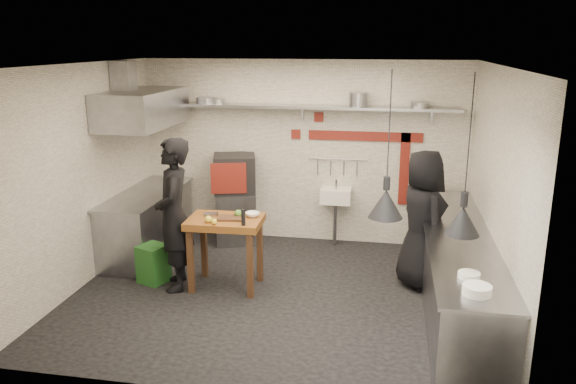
% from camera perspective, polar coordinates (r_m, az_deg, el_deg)
% --- Properties ---
extents(floor, '(5.00, 5.00, 0.00)m').
position_cam_1_polar(floor, '(7.14, -1.26, -10.30)').
color(floor, black).
rests_on(floor, ground).
extents(ceiling, '(5.00, 5.00, 0.00)m').
position_cam_1_polar(ceiling, '(6.45, -1.40, 12.78)').
color(ceiling, beige).
rests_on(ceiling, floor).
extents(wall_back, '(5.00, 0.04, 2.80)m').
position_cam_1_polar(wall_back, '(8.67, 1.48, 4.06)').
color(wall_back, white).
rests_on(wall_back, floor).
extents(wall_front, '(5.00, 0.04, 2.80)m').
position_cam_1_polar(wall_front, '(4.71, -6.51, -5.64)').
color(wall_front, white).
rests_on(wall_front, floor).
extents(wall_left, '(0.04, 4.20, 2.80)m').
position_cam_1_polar(wall_left, '(7.56, -20.24, 1.46)').
color(wall_left, white).
rests_on(wall_left, floor).
extents(wall_right, '(0.04, 4.20, 2.80)m').
position_cam_1_polar(wall_right, '(6.63, 20.33, -0.36)').
color(wall_right, white).
rests_on(wall_right, floor).
extents(red_band_horiz, '(1.70, 0.02, 0.14)m').
position_cam_1_polar(red_band_horiz, '(8.51, 7.83, 5.63)').
color(red_band_horiz, maroon).
rests_on(red_band_horiz, wall_back).
extents(red_band_vert, '(0.14, 0.02, 1.10)m').
position_cam_1_polar(red_band_vert, '(8.60, 11.71, 2.29)').
color(red_band_vert, maroon).
rests_on(red_band_vert, wall_back).
extents(red_tile_a, '(0.14, 0.02, 0.14)m').
position_cam_1_polar(red_tile_a, '(8.53, 3.16, 7.60)').
color(red_tile_a, maroon).
rests_on(red_tile_a, wall_back).
extents(red_tile_b, '(0.14, 0.02, 0.14)m').
position_cam_1_polar(red_tile_b, '(8.62, 0.81, 5.89)').
color(red_tile_b, maroon).
rests_on(red_tile_b, wall_back).
extents(back_shelf, '(4.60, 0.34, 0.04)m').
position_cam_1_polar(back_shelf, '(8.39, 1.32, 8.66)').
color(back_shelf, gray).
rests_on(back_shelf, wall_back).
extents(shelf_bracket_left, '(0.04, 0.06, 0.24)m').
position_cam_1_polar(shelf_bracket_left, '(9.04, -10.64, 8.24)').
color(shelf_bracket_left, gray).
rests_on(shelf_bracket_left, wall_back).
extents(shelf_bracket_mid, '(0.04, 0.06, 0.24)m').
position_cam_1_polar(shelf_bracket_mid, '(8.55, 1.47, 8.11)').
color(shelf_bracket_mid, gray).
rests_on(shelf_bracket_mid, wall_back).
extents(shelf_bracket_right, '(0.04, 0.06, 0.24)m').
position_cam_1_polar(shelf_bracket_right, '(8.47, 14.40, 7.58)').
color(shelf_bracket_right, gray).
rests_on(shelf_bracket_right, wall_back).
extents(pan_far_left, '(0.39, 0.39, 0.09)m').
position_cam_1_polar(pan_far_left, '(8.73, -8.27, 9.19)').
color(pan_far_left, gray).
rests_on(pan_far_left, back_shelf).
extents(pan_mid_left, '(0.25, 0.25, 0.07)m').
position_cam_1_polar(pan_mid_left, '(8.67, -7.15, 9.13)').
color(pan_mid_left, gray).
rests_on(pan_mid_left, back_shelf).
extents(stock_pot, '(0.38, 0.38, 0.20)m').
position_cam_1_polar(stock_pot, '(8.29, 7.17, 9.31)').
color(stock_pot, gray).
rests_on(stock_pot, back_shelf).
extents(pan_right, '(0.34, 0.34, 0.08)m').
position_cam_1_polar(pan_right, '(8.29, 13.23, 8.61)').
color(pan_right, gray).
rests_on(pan_right, back_shelf).
extents(oven_stand, '(0.73, 0.69, 0.80)m').
position_cam_1_polar(oven_stand, '(8.79, -5.28, -2.58)').
color(oven_stand, gray).
rests_on(oven_stand, floor).
extents(combi_oven, '(0.75, 0.73, 0.58)m').
position_cam_1_polar(combi_oven, '(8.65, -5.45, 1.87)').
color(combi_oven, black).
rests_on(combi_oven, oven_stand).
extents(oven_door, '(0.52, 0.17, 0.46)m').
position_cam_1_polar(oven_door, '(8.36, -6.06, 1.39)').
color(oven_door, maroon).
rests_on(oven_door, combi_oven).
extents(oven_glass, '(0.31, 0.10, 0.34)m').
position_cam_1_polar(oven_glass, '(8.38, -5.62, 1.43)').
color(oven_glass, black).
rests_on(oven_glass, oven_door).
extents(hand_sink, '(0.46, 0.34, 0.22)m').
position_cam_1_polar(hand_sink, '(8.58, 4.90, -0.37)').
color(hand_sink, white).
rests_on(hand_sink, wall_back).
extents(sink_tap, '(0.03, 0.03, 0.14)m').
position_cam_1_polar(sink_tap, '(8.53, 4.92, 0.79)').
color(sink_tap, gray).
rests_on(sink_tap, hand_sink).
extents(sink_drain, '(0.06, 0.06, 0.66)m').
position_cam_1_polar(sink_drain, '(8.67, 4.80, -3.25)').
color(sink_drain, gray).
rests_on(sink_drain, floor).
extents(utensil_rail, '(0.90, 0.02, 0.02)m').
position_cam_1_polar(utensil_rail, '(8.59, 5.07, 3.35)').
color(utensil_rail, gray).
rests_on(utensil_rail, wall_back).
extents(counter_right, '(0.70, 3.80, 0.90)m').
position_cam_1_polar(counter_right, '(6.88, 16.71, -7.87)').
color(counter_right, gray).
rests_on(counter_right, floor).
extents(counter_right_top, '(0.76, 3.90, 0.03)m').
position_cam_1_polar(counter_right_top, '(6.72, 17.01, -4.21)').
color(counter_right_top, gray).
rests_on(counter_right_top, counter_right).
extents(plate_stack, '(0.29, 0.29, 0.09)m').
position_cam_1_polar(plate_stack, '(5.20, 18.65, -9.41)').
color(plate_stack, white).
rests_on(plate_stack, counter_right_top).
extents(small_bowl_right, '(0.21, 0.21, 0.05)m').
position_cam_1_polar(small_bowl_right, '(5.54, 17.91, -8.03)').
color(small_bowl_right, white).
rests_on(small_bowl_right, counter_right_top).
extents(counter_left, '(0.70, 1.90, 0.90)m').
position_cam_1_polar(counter_left, '(8.54, -14.12, -3.16)').
color(counter_left, gray).
rests_on(counter_left, floor).
extents(counter_left_top, '(0.76, 2.00, 0.03)m').
position_cam_1_polar(counter_left_top, '(8.41, -14.32, -0.15)').
color(counter_left_top, gray).
rests_on(counter_left_top, counter_left).
extents(extractor_hood, '(0.78, 1.60, 0.50)m').
position_cam_1_polar(extractor_hood, '(8.16, -14.56, 8.22)').
color(extractor_hood, gray).
rests_on(extractor_hood, ceiling).
extents(hood_duct, '(0.28, 0.28, 0.50)m').
position_cam_1_polar(hood_duct, '(8.24, -16.36, 10.96)').
color(hood_duct, gray).
rests_on(hood_duct, ceiling).
extents(green_bin, '(0.42, 0.42, 0.50)m').
position_cam_1_polar(green_bin, '(7.58, -13.52, -7.09)').
color(green_bin, '#216022').
rests_on(green_bin, floor).
extents(prep_table, '(0.94, 0.67, 0.92)m').
position_cam_1_polar(prep_table, '(7.20, -6.32, -6.16)').
color(prep_table, brown).
rests_on(prep_table, floor).
extents(cutting_board, '(0.34, 0.26, 0.02)m').
position_cam_1_polar(cutting_board, '(7.01, -5.86, -2.65)').
color(cutting_board, '#492D1B').
rests_on(cutting_board, prep_table).
extents(pepper_mill, '(0.06, 0.06, 0.20)m').
position_cam_1_polar(pepper_mill, '(6.73, -4.56, -2.59)').
color(pepper_mill, black).
rests_on(pepper_mill, prep_table).
extents(lemon_a, '(0.10, 0.10, 0.09)m').
position_cam_1_polar(lemon_a, '(6.90, -8.09, -2.78)').
color(lemon_a, yellow).
rests_on(lemon_a, prep_table).
extents(lemon_b, '(0.07, 0.07, 0.07)m').
position_cam_1_polar(lemon_b, '(6.82, -7.52, -3.00)').
color(lemon_b, yellow).
rests_on(lemon_b, prep_table).
extents(veg_ball, '(0.12, 0.12, 0.09)m').
position_cam_1_polar(veg_ball, '(7.06, -5.09, -2.17)').
color(veg_ball, '#558830').
rests_on(veg_ball, prep_table).
extents(steel_tray, '(0.20, 0.17, 0.03)m').
position_cam_1_polar(steel_tray, '(7.18, -7.80, -2.27)').
color(steel_tray, gray).
rests_on(steel_tray, prep_table).
extents(bowl, '(0.20, 0.20, 0.06)m').
position_cam_1_polar(bowl, '(7.08, -3.61, -2.29)').
color(bowl, white).
rests_on(bowl, prep_table).
extents(heat_lamp_near, '(0.47, 0.47, 1.51)m').
position_cam_1_polar(heat_lamp_near, '(5.73, 10.18, 4.65)').
color(heat_lamp_near, black).
rests_on(heat_lamp_near, ceiling).
extents(heat_lamp_far, '(0.36, 0.36, 1.50)m').
position_cam_1_polar(heat_lamp_far, '(5.34, 17.82, 3.47)').
color(heat_lamp_far, black).
rests_on(heat_lamp_far, ceiling).
extents(chef_left, '(0.66, 0.81, 1.93)m').
position_cam_1_polar(chef_left, '(7.13, -11.52, -2.29)').
color(chef_left, black).
rests_on(chef_left, floor).
extents(chef_right, '(0.87, 1.02, 1.77)m').
position_cam_1_polar(chef_right, '(7.26, 13.46, -2.74)').
color(chef_right, black).
rests_on(chef_right, floor).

